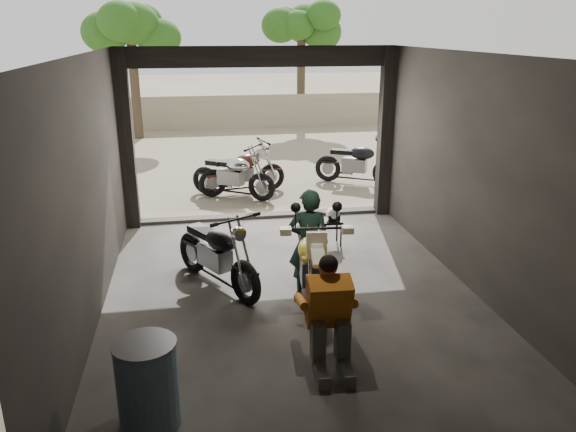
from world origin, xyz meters
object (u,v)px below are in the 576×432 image
object	(u,v)px
stool	(331,224)
outside_bike_b	(242,168)
main_bike	(311,258)
left_bike	(217,248)
rider	(309,244)
sign_post	(461,137)
helmet	(333,214)
outside_bike_a	(233,171)
oil_drum	(148,386)
mechanic	(331,319)
outside_bike_c	(357,159)

from	to	relation	value
stool	outside_bike_b	bearing A→B (deg)	109.23
main_bike	left_bike	world-z (taller)	main_bike
rider	sign_post	world-z (taller)	sign_post
helmet	left_bike	bearing A→B (deg)	-132.57
helmet	outside_bike_a	bearing A→B (deg)	129.41
oil_drum	sign_post	world-z (taller)	sign_post
outside_bike_a	stool	distance (m)	3.42
stool	mechanic	bearing A→B (deg)	-104.05
rider	outside_bike_c	bearing A→B (deg)	-104.07
left_bike	oil_drum	xyz separation A→B (m)	(-0.76, -2.86, -0.15)
outside_bike_a	stool	size ratio (longest dim) A/B	3.83
mechanic	rider	bearing A→B (deg)	88.35
outside_bike_c	helmet	xyz separation A→B (m)	(-1.51, -3.77, -0.03)
outside_bike_a	outside_bike_c	distance (m)	3.01
rider	helmet	distance (m)	1.93
left_bike	stool	world-z (taller)	left_bike
left_bike	oil_drum	bearing A→B (deg)	-134.96
outside_bike_b	rider	world-z (taller)	rider
oil_drum	sign_post	xyz separation A→B (m)	(5.41, 5.14, 1.16)
mechanic	helmet	distance (m)	3.65
main_bike	rider	xyz separation A→B (m)	(0.03, 0.27, 0.10)
mechanic	main_bike	bearing A→B (deg)	88.70
main_bike	helmet	xyz separation A→B (m)	(0.81, 2.02, -0.09)
helmet	oil_drum	bearing A→B (deg)	-108.84
oil_drum	stool	bearing A→B (deg)	56.70
stool	helmet	distance (m)	0.19
outside_bike_a	sign_post	xyz separation A→B (m)	(4.09, -2.12, 1.00)
outside_bike_a	helmet	size ratio (longest dim) A/B	6.98
sign_post	outside_bike_c	bearing A→B (deg)	104.76
mechanic	helmet	world-z (taller)	mechanic
main_bike	rider	bearing A→B (deg)	89.77
main_bike	stool	bearing A→B (deg)	74.76
main_bike	stool	distance (m)	2.21
rider	oil_drum	xyz separation A→B (m)	(-1.97, -2.38, -0.33)
outside_bike_b	stool	distance (m)	3.59
main_bike	outside_bike_a	xyz separation A→B (m)	(-0.63, 5.15, -0.07)
sign_post	outside_bike_a	bearing A→B (deg)	144.72
left_bike	sign_post	xyz separation A→B (m)	(4.65, 2.28, 1.00)
outside_bike_a	helmet	distance (m)	3.44
stool	helmet	bearing A→B (deg)	-47.44
stool	oil_drum	bearing A→B (deg)	-123.30
outside_bike_c	oil_drum	distance (m)	8.97
outside_bike_a	outside_bike_b	distance (m)	0.36
outside_bike_a	oil_drum	xyz separation A→B (m)	(-1.31, -7.26, -0.16)
outside_bike_b	main_bike	bearing A→B (deg)	171.11
stool	outside_bike_c	bearing A→B (deg)	67.84
outside_bike_b	rider	size ratio (longest dim) A/B	1.14
left_bike	outside_bike_a	xyz separation A→B (m)	(0.55, 4.40, 0.00)
left_bike	stool	xyz separation A→B (m)	(1.97, 1.29, -0.20)
main_bike	stool	xyz separation A→B (m)	(0.79, 2.04, -0.28)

